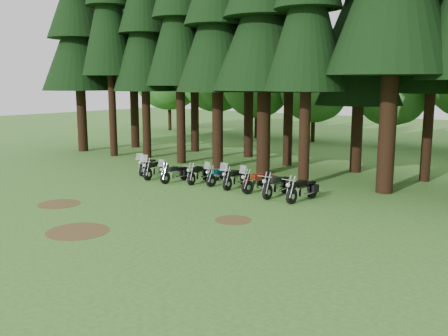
{
  "coord_description": "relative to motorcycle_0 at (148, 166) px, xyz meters",
  "views": [
    {
      "loc": [
        15.38,
        -14.34,
        5.19
      ],
      "look_at": [
        0.64,
        5.0,
        1.0
      ],
      "focal_mm": 40.0,
      "sensor_mm": 36.0,
      "label": 1
    }
  ],
  "objects": [
    {
      "name": "motorcycle_4",
      "position": [
        5.22,
        0.12,
        -0.02
      ],
      "size": [
        0.6,
        2.06,
        1.29
      ],
      "rotation": [
        0.0,
        0.0,
        -0.17
      ],
      "color": "black",
      "rests_on": "ground"
    },
    {
      "name": "pine_front_2",
      "position": [
        -4.66,
        4.46,
        9.26
      ],
      "size": [
        4.32,
        4.32,
        16.22
      ],
      "color": "black",
      "rests_on": "ground"
    },
    {
      "name": "pine_back_4",
      "position": [
        9.15,
        7.89,
        7.8
      ],
      "size": [
        4.94,
        4.94,
        13.78
      ],
      "color": "black",
      "rests_on": "ground"
    },
    {
      "name": "motorcycle_5",
      "position": [
        6.23,
        -0.01,
        0.02
      ],
      "size": [
        0.43,
        2.23,
        1.4
      ],
      "rotation": [
        0.0,
        0.0,
        0.04
      ],
      "color": "black",
      "rests_on": "ground"
    },
    {
      "name": "decid_2",
      "position": [
        -5.32,
        19.42,
        4.51
      ],
      "size": [
        6.72,
        6.53,
        8.4
      ],
      "color": "black",
      "rests_on": "ground"
    },
    {
      "name": "pine_back_3",
      "position": [
        4.75,
        7.58,
        9.25
      ],
      "size": [
        4.35,
        4.35,
        16.2
      ],
      "color": "black",
      "rests_on": "ground"
    },
    {
      "name": "motorcycle_0",
      "position": [
        0.0,
        0.0,
        0.0
      ],
      "size": [
        0.99,
        2.08,
        1.34
      ],
      "rotation": [
        0.0,
        0.0,
        0.36
      ],
      "color": "black",
      "rests_on": "ground"
    },
    {
      "name": "decid_1",
      "position": [
        -10.87,
        20.4,
        5.38
      ],
      "size": [
        7.91,
        7.69,
        9.88
      ],
      "color": "black",
      "rests_on": "ground"
    },
    {
      "name": "motorcycle_1",
      "position": [
        1.2,
        -0.58,
        0.03
      ],
      "size": [
        0.75,
        2.28,
        1.44
      ],
      "rotation": [
        0.0,
        0.0,
        0.21
      ],
      "color": "black",
      "rests_on": "ground"
    },
    {
      "name": "pine_back_0",
      "position": [
        -9.56,
        7.89,
        9.86
      ],
      "size": [
        5.0,
        5.0,
        17.21
      ],
      "color": "black",
      "rests_on": "ground"
    },
    {
      "name": "ground",
      "position": [
        5.12,
        -5.36,
        -0.45
      ],
      "size": [
        120.0,
        120.0,
        0.0
      ],
      "primitive_type": "plane",
      "color": "#346B23",
      "rests_on": "ground"
    },
    {
      "name": "decid_0",
      "position": [
        -16.98,
        19.9,
        5.45
      ],
      "size": [
        8.0,
        7.78,
        10.0
      ],
      "color": "black",
      "rests_on": "ground"
    },
    {
      "name": "pine_front_4",
      "position": [
        1.91,
        4.04,
        9.33
      ],
      "size": [
        4.95,
        4.95,
        16.33
      ],
      "color": "black",
      "rests_on": "ground"
    },
    {
      "name": "pine_back_2",
      "position": [
        0.74,
        9.04,
        9.31
      ],
      "size": [
        4.85,
        4.85,
        16.3
      ],
      "color": "black",
      "rests_on": "ground"
    },
    {
      "name": "motorcycle_6",
      "position": [
        7.69,
        -0.09,
        0.02
      ],
      "size": [
        0.84,
        2.21,
        1.4
      ],
      "rotation": [
        0.0,
        0.0,
        -0.26
      ],
      "color": "black",
      "rests_on": "ground"
    },
    {
      "name": "motorcycle_7",
      "position": [
        8.83,
        -0.39,
        0.02
      ],
      "size": [
        0.32,
        2.28,
        0.93
      ],
      "rotation": [
        0.0,
        0.0,
        0.01
      ],
      "color": "black",
      "rests_on": "ground"
    },
    {
      "name": "dirt_patch_1",
      "position": [
        9.62,
        -4.86,
        -0.44
      ],
      "size": [
        1.4,
        1.4,
        0.01
      ],
      "primitive_type": "cylinder",
      "color": "#4C3D1E",
      "rests_on": "ground"
    },
    {
      "name": "decid_3",
      "position": [
        0.4,
        19.77,
        4.06
      ],
      "size": [
        6.12,
        5.95,
        7.65
      ],
      "color": "black",
      "rests_on": "ground"
    },
    {
      "name": "pine_back_1",
      "position": [
        -4.14,
        8.98,
        9.26
      ],
      "size": [
        4.52,
        4.52,
        16.22
      ],
      "color": "black",
      "rests_on": "ground"
    },
    {
      "name": "dirt_patch_2",
      "position": [
        6.12,
        -9.36,
        -0.44
      ],
      "size": [
        2.2,
        2.2,
        0.01
      ],
      "primitive_type": "cylinder",
      "color": "#4C3D1E",
      "rests_on": "ground"
    },
    {
      "name": "decid_4",
      "position": [
        6.69,
        20.96,
        3.92
      ],
      "size": [
        5.93,
        5.76,
        7.41
      ],
      "color": "black",
      "rests_on": "ground"
    },
    {
      "name": "dirt_patch_0",
      "position": [
        2.12,
        -7.36,
        -0.44
      ],
      "size": [
        1.8,
        1.8,
        0.01
      ],
      "primitive_type": "cylinder",
      "color": "#4C3D1E",
      "rests_on": "ground"
    },
    {
      "name": "motorcycle_2",
      "position": [
        2.78,
        -0.74,
        -0.01
      ],
      "size": [
        0.39,
        2.08,
        1.31
      ],
      "rotation": [
        0.0,
        0.0,
        -0.04
      ],
      "color": "black",
      "rests_on": "ground"
    },
    {
      "name": "motorcycle_3",
      "position": [
        3.91,
        -0.11,
        -0.01
      ],
      "size": [
        0.46,
        2.1,
        0.86
      ],
      "rotation": [
        0.0,
        0.0,
        0.16
      ],
      "color": "black",
      "rests_on": "ground"
    },
    {
      "name": "motorcycle_8",
      "position": [
        10.18,
        -0.45,
        0.02
      ],
      "size": [
        0.41,
        2.28,
        0.93
      ],
      "rotation": [
        0.0,
        0.0,
        -0.1
      ],
      "color": "black",
      "rests_on": "ground"
    },
    {
      "name": "pine_front_0",
      "position": [
        -11.09,
        3.92,
        9.23
      ],
      "size": [
        5.49,
        5.49,
        16.17
      ],
      "color": "black",
      "rests_on": "ground"
    }
  ]
}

